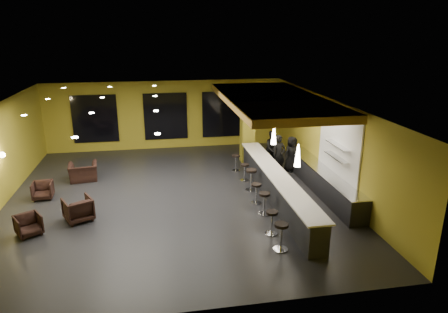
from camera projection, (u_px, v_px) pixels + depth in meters
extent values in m
cube|color=black|center=(174.00, 197.00, 14.99)|extent=(12.00, 13.00, 0.10)
cube|color=black|center=(170.00, 102.00, 13.88)|extent=(12.00, 13.00, 0.10)
cube|color=#A69525|center=(166.00, 115.00, 20.58)|extent=(12.00, 0.10, 3.50)
cube|color=#A69525|center=(188.00, 243.00, 8.29)|extent=(12.00, 0.10, 3.50)
cube|color=#A69525|center=(329.00, 144.00, 15.44)|extent=(0.10, 13.00, 3.50)
cube|color=#A67930|center=(272.00, 100.00, 15.54)|extent=(3.60, 8.00, 0.28)
cube|color=black|center=(95.00, 119.00, 19.91)|extent=(2.20, 0.06, 2.40)
cube|color=black|center=(166.00, 116.00, 20.49)|extent=(2.20, 0.06, 2.40)
cube|color=black|center=(223.00, 114.00, 20.98)|extent=(2.20, 0.06, 2.40)
cube|color=white|center=(339.00, 145.00, 14.41)|extent=(0.06, 3.20, 2.40)
cube|color=black|center=(276.00, 187.00, 14.48)|extent=(0.60, 8.00, 1.00)
cube|color=silver|center=(276.00, 174.00, 14.32)|extent=(0.78, 8.10, 0.05)
cube|color=black|center=(322.00, 181.00, 15.30)|extent=(0.70, 6.00, 0.86)
cube|color=silver|center=(323.00, 170.00, 15.17)|extent=(0.72, 6.00, 0.03)
cube|color=silver|center=(337.00, 157.00, 14.32)|extent=(0.30, 1.50, 0.03)
cube|color=silver|center=(338.00, 145.00, 14.18)|extent=(0.30, 1.50, 0.03)
cube|color=olive|center=(248.00, 125.00, 18.41)|extent=(0.60, 0.60, 3.50)
sphere|color=#FFE5B2|center=(2.00, 155.00, 13.92)|extent=(0.22, 0.22, 0.22)
cone|color=white|center=(298.00, 155.00, 12.04)|extent=(0.20, 0.20, 0.70)
cone|color=white|center=(274.00, 135.00, 14.39)|extent=(0.20, 0.20, 0.70)
cone|color=white|center=(256.00, 120.00, 16.73)|extent=(0.20, 0.20, 0.70)
imported|color=black|center=(279.00, 155.00, 16.97)|extent=(0.73, 0.58, 1.74)
imported|color=black|center=(273.00, 149.00, 17.99)|extent=(0.92, 0.78, 1.67)
imported|color=black|center=(291.00, 154.00, 17.42)|extent=(0.89, 0.74, 1.57)
imported|color=black|center=(28.00, 225.00, 12.09)|extent=(0.96, 0.96, 0.65)
imported|color=black|center=(78.00, 209.00, 13.00)|extent=(1.13, 1.14, 0.78)
imported|color=black|center=(43.00, 190.00, 14.68)|extent=(0.75, 0.77, 0.65)
imported|color=black|center=(83.00, 172.00, 16.45)|extent=(1.23, 1.11, 0.73)
cylinder|color=silver|center=(280.00, 249.00, 11.35)|extent=(0.42, 0.42, 0.03)
cylinder|color=silver|center=(281.00, 238.00, 11.23)|extent=(0.07, 0.07, 0.73)
cylinder|color=black|center=(282.00, 225.00, 11.11)|extent=(0.40, 0.40, 0.08)
cylinder|color=silver|center=(271.00, 233.00, 12.23)|extent=(0.38, 0.38, 0.03)
cylinder|color=silver|center=(271.00, 223.00, 12.12)|extent=(0.07, 0.07, 0.67)
cylinder|color=black|center=(272.00, 213.00, 12.01)|extent=(0.36, 0.36, 0.08)
cylinder|color=silver|center=(264.00, 214.00, 13.52)|extent=(0.40, 0.40, 0.03)
cylinder|color=silver|center=(264.00, 204.00, 13.41)|extent=(0.07, 0.07, 0.69)
cylinder|color=black|center=(264.00, 194.00, 13.30)|extent=(0.38, 0.38, 0.08)
cylinder|color=silver|center=(256.00, 203.00, 14.38)|extent=(0.38, 0.38, 0.03)
cylinder|color=silver|center=(256.00, 194.00, 14.28)|extent=(0.07, 0.07, 0.66)
cylinder|color=black|center=(256.00, 185.00, 14.17)|extent=(0.36, 0.36, 0.08)
cylinder|color=silver|center=(251.00, 190.00, 15.51)|extent=(0.44, 0.44, 0.03)
cylinder|color=silver|center=(251.00, 181.00, 15.39)|extent=(0.08, 0.08, 0.77)
cylinder|color=black|center=(251.00, 171.00, 15.26)|extent=(0.42, 0.42, 0.09)
cylinder|color=silver|center=(244.00, 180.00, 16.52)|extent=(0.36, 0.36, 0.03)
cylinder|color=silver|center=(245.00, 173.00, 16.42)|extent=(0.06, 0.06, 0.64)
cylinder|color=black|center=(245.00, 165.00, 16.32)|extent=(0.35, 0.35, 0.07)
cylinder|color=silver|center=(236.00, 170.00, 17.66)|extent=(0.37, 0.37, 0.03)
cylinder|color=silver|center=(236.00, 163.00, 17.56)|extent=(0.06, 0.06, 0.65)
cylinder|color=black|center=(236.00, 156.00, 17.45)|extent=(0.35, 0.35, 0.07)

